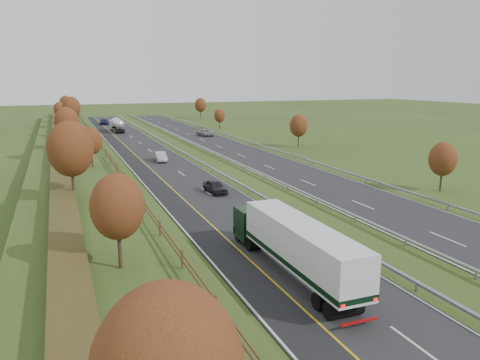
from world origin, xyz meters
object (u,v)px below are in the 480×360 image
at_px(car_dark_near, 215,187).
at_px(car_oncoming, 205,133).
at_px(car_small_far, 104,122).
at_px(car_silver_mid, 160,156).
at_px(box_lorry, 293,244).
at_px(road_tanker, 117,125).

distance_m(car_dark_near, car_oncoming, 58.45).
distance_m(car_small_far, car_oncoming, 43.51).
distance_m(car_dark_near, car_silver_mid, 24.47).
relative_size(car_silver_mid, car_small_far, 0.87).
bearing_deg(car_oncoming, box_lorry, 70.51).
xyz_separation_m(car_dark_near, car_small_far, (-3.68, 94.99, 0.05)).
bearing_deg(box_lorry, car_silver_mid, 88.67).
height_order(box_lorry, car_dark_near, box_lorry).
bearing_deg(road_tanker, car_dark_near, -88.11).
xyz_separation_m(car_silver_mid, car_oncoming, (17.51, 31.79, -0.02)).
bearing_deg(box_lorry, car_small_far, 90.51).
xyz_separation_m(road_tanker, car_small_far, (-1.27, 21.58, -1.02)).
bearing_deg(road_tanker, car_oncoming, -43.01).
relative_size(car_silver_mid, car_oncoming, 0.86).
bearing_deg(road_tanker, car_small_far, 93.36).
bearing_deg(road_tanker, box_lorry, -90.12).
bearing_deg(box_lorry, road_tanker, 89.88).
relative_size(box_lorry, car_oncoming, 2.91).
height_order(car_dark_near, car_small_far, car_small_far).
bearing_deg(car_small_far, car_silver_mid, -87.82).
distance_m(box_lorry, car_silver_mid, 49.31).
distance_m(road_tanker, car_dark_near, 73.46).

